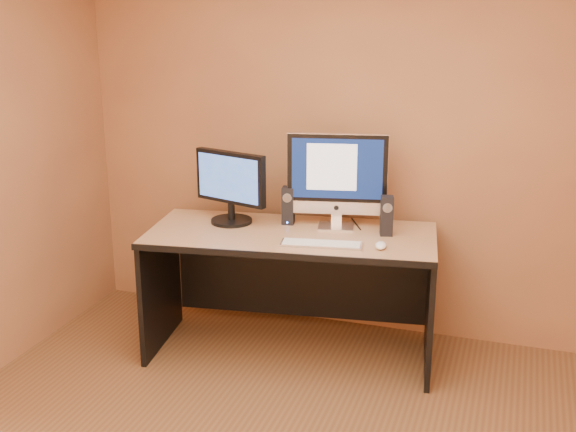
{
  "coord_description": "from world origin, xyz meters",
  "views": [
    {
      "loc": [
        0.96,
        -2.6,
        2.2
      ],
      "look_at": [
        -0.34,
        1.32,
        0.96
      ],
      "focal_mm": 45.0,
      "sensor_mm": 36.0,
      "label": 1
    }
  ],
  "objects": [
    {
      "name": "imac",
      "position": [
        -0.12,
        1.63,
        1.12
      ],
      "size": [
        0.67,
        0.35,
        0.61
      ],
      "primitive_type": null,
      "rotation": [
        0.0,
        0.0,
        0.2
      ],
      "color": "silver",
      "rests_on": "desk"
    },
    {
      "name": "mouse",
      "position": [
        0.23,
        1.31,
        0.84
      ],
      "size": [
        0.08,
        0.12,
        0.04
      ],
      "primitive_type": "ellipsoid",
      "rotation": [
        0.0,
        0.0,
        0.15
      ],
      "color": "white",
      "rests_on": "desk"
    },
    {
      "name": "speaker_left",
      "position": [
        -0.43,
        1.6,
        0.94
      ],
      "size": [
        0.09,
        0.09,
        0.24
      ],
      "primitive_type": null,
      "rotation": [
        0.0,
        0.0,
        0.14
      ],
      "color": "black",
      "rests_on": "desk"
    },
    {
      "name": "cable_a",
      "position": [
        -0.01,
        1.72,
        0.82
      ],
      "size": [
        0.12,
        0.22,
        0.01
      ],
      "primitive_type": "cylinder",
      "rotation": [
        1.57,
        0.0,
        0.46
      ],
      "color": "black",
      "rests_on": "desk"
    },
    {
      "name": "walls",
      "position": [
        0.0,
        0.0,
        1.3
      ],
      "size": [
        4.0,
        4.0,
        2.6
      ],
      "primitive_type": null,
      "color": "#A06D40",
      "rests_on": "ground"
    },
    {
      "name": "desk",
      "position": [
        -0.35,
        1.42,
        0.41
      ],
      "size": [
        1.86,
        1.01,
        0.82
      ],
      "primitive_type": null,
      "rotation": [
        0.0,
        0.0,
        0.14
      ],
      "color": "tan",
      "rests_on": "ground"
    },
    {
      "name": "cable_b",
      "position": [
        -0.18,
        1.7,
        0.82
      ],
      "size": [
        0.03,
        0.2,
        0.01
      ],
      "primitive_type": "cylinder",
      "rotation": [
        1.57,
        0.0,
        -0.12
      ],
      "color": "black",
      "rests_on": "desk"
    },
    {
      "name": "keyboard",
      "position": [
        -0.11,
        1.25,
        0.83
      ],
      "size": [
        0.49,
        0.2,
        0.02
      ],
      "primitive_type": "cube",
      "rotation": [
        0.0,
        0.0,
        0.16
      ],
      "color": "#B9B9BD",
      "rests_on": "desk"
    },
    {
      "name": "speaker_right",
      "position": [
        0.21,
        1.57,
        0.94
      ],
      "size": [
        0.09,
        0.1,
        0.24
      ],
      "primitive_type": null,
      "rotation": [
        0.0,
        0.0,
        0.26
      ],
      "color": "black",
      "rests_on": "desk"
    },
    {
      "name": "second_monitor",
      "position": [
        -0.79,
        1.51,
        1.05
      ],
      "size": [
        0.58,
        0.4,
        0.47
      ],
      "primitive_type": null,
      "rotation": [
        0.0,
        0.0,
        -0.28
      ],
      "color": "black",
      "rests_on": "desk"
    }
  ]
}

